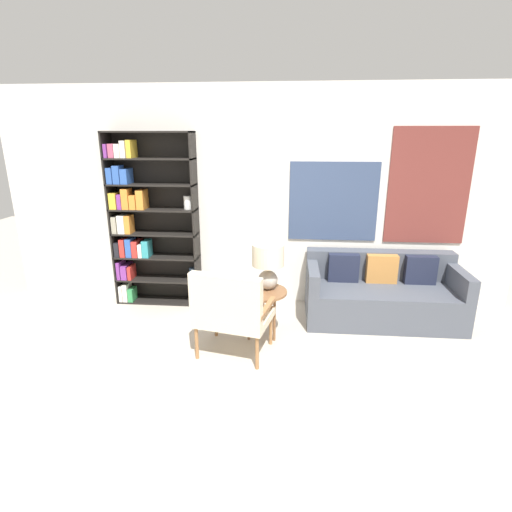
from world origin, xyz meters
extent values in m
plane|color=#B2A899|center=(0.00, 0.00, 0.00)|extent=(14.00, 14.00, 0.00)
cube|color=silver|center=(0.00, 2.03, 1.35)|extent=(6.40, 0.06, 2.70)
cube|color=#334260|center=(0.97, 1.99, 1.33)|extent=(1.07, 0.02, 0.96)
cube|color=brown|center=(2.07, 1.99, 1.53)|extent=(0.94, 0.02, 1.37)
cube|color=black|center=(-1.77, 1.85, 1.08)|extent=(0.02, 0.30, 2.16)
cube|color=black|center=(-0.72, 1.85, 1.08)|extent=(0.02, 0.30, 2.16)
cube|color=black|center=(-1.25, 1.85, 2.15)|extent=(1.07, 0.30, 0.02)
cube|color=black|center=(-1.25, 1.85, 0.01)|extent=(1.07, 0.30, 0.02)
cube|color=black|center=(-1.25, 2.00, 1.08)|extent=(1.07, 0.01, 2.16)
cube|color=black|center=(-1.25, 1.85, 0.32)|extent=(1.07, 0.30, 0.02)
cube|color=silver|center=(-1.73, 1.84, 0.12)|extent=(0.04, 0.25, 0.21)
cube|color=silver|center=(-1.67, 1.81, 0.14)|extent=(0.06, 0.20, 0.23)
cube|color=#338C4C|center=(-1.60, 1.80, 0.10)|extent=(0.06, 0.18, 0.17)
cylinder|color=beige|center=(-0.80, 1.85, 0.12)|extent=(0.11, 0.11, 0.21)
cube|color=black|center=(-1.25, 1.85, 0.62)|extent=(1.07, 0.30, 0.02)
cube|color=#7A338C|center=(-1.73, 1.83, 0.44)|extent=(0.04, 0.23, 0.23)
cube|color=#7A338C|center=(-1.66, 1.84, 0.42)|extent=(0.07, 0.25, 0.18)
cube|color=red|center=(-1.59, 1.81, 0.41)|extent=(0.04, 0.20, 0.17)
cylinder|color=#334C6B|center=(-0.79, 1.85, 0.40)|extent=(0.08, 0.08, 0.15)
cube|color=black|center=(-1.25, 1.85, 0.93)|extent=(1.07, 0.30, 0.02)
cube|color=black|center=(-1.72, 1.79, 0.72)|extent=(0.06, 0.17, 0.18)
cube|color=red|center=(-1.65, 1.80, 0.74)|extent=(0.07, 0.17, 0.23)
cube|color=#2D56A8|center=(-1.57, 1.81, 0.75)|extent=(0.07, 0.20, 0.23)
cube|color=red|center=(-1.49, 1.83, 0.73)|extent=(0.07, 0.23, 0.20)
cube|color=silver|center=(-1.42, 1.80, 0.71)|extent=(0.05, 0.18, 0.17)
cube|color=teal|center=(-1.35, 1.80, 0.74)|extent=(0.08, 0.18, 0.21)
cube|color=black|center=(-1.25, 1.85, 1.23)|extent=(1.07, 0.30, 0.02)
cube|color=gray|center=(-1.72, 1.80, 1.04)|extent=(0.06, 0.19, 0.21)
cube|color=silver|center=(-1.63, 1.80, 1.05)|extent=(0.09, 0.17, 0.23)
cube|color=orange|center=(-1.55, 1.79, 1.05)|extent=(0.07, 0.17, 0.23)
cube|color=black|center=(-1.25, 1.85, 1.54)|extent=(1.07, 0.30, 0.02)
cube|color=gold|center=(-1.71, 1.80, 1.34)|extent=(0.09, 0.17, 0.20)
cube|color=#7A338C|center=(-1.63, 1.79, 1.33)|extent=(0.05, 0.17, 0.18)
cube|color=orange|center=(-1.55, 1.79, 1.37)|extent=(0.08, 0.17, 0.25)
cube|color=orange|center=(-1.46, 1.82, 1.33)|extent=(0.08, 0.21, 0.17)
cube|color=orange|center=(-1.37, 1.81, 1.36)|extent=(0.09, 0.20, 0.23)
cylinder|color=white|center=(-0.80, 1.85, 1.32)|extent=(0.11, 0.11, 0.16)
cube|color=black|center=(-1.25, 1.85, 1.84)|extent=(1.07, 0.30, 0.02)
cube|color=#2D56A8|center=(-1.72, 1.80, 1.64)|extent=(0.07, 0.17, 0.19)
cube|color=#2D56A8|center=(-1.63, 1.80, 1.66)|extent=(0.08, 0.18, 0.22)
cube|color=#2D56A8|center=(-1.54, 1.82, 1.64)|extent=(0.08, 0.22, 0.18)
cube|color=#7A338C|center=(-1.73, 1.83, 1.93)|extent=(0.04, 0.24, 0.16)
cube|color=#B24C6B|center=(-1.66, 1.83, 1.93)|extent=(0.07, 0.25, 0.16)
cube|color=silver|center=(-1.59, 1.81, 1.93)|extent=(0.07, 0.20, 0.16)
cube|color=silver|center=(-1.52, 1.81, 1.95)|extent=(0.06, 0.21, 0.20)
cube|color=gold|center=(-1.45, 1.82, 1.96)|extent=(0.06, 0.22, 0.21)
cylinder|color=olive|center=(0.27, 0.84, 0.17)|extent=(0.04, 0.04, 0.34)
cylinder|color=olive|center=(-0.33, 0.97, 0.17)|extent=(0.04, 0.04, 0.34)
cylinder|color=olive|center=(0.17, 0.37, 0.17)|extent=(0.04, 0.04, 0.34)
cylinder|color=olive|center=(-0.44, 0.50, 0.17)|extent=(0.04, 0.04, 0.34)
cube|color=beige|center=(-0.08, 0.67, 0.38)|extent=(0.80, 0.70, 0.08)
cube|color=beige|center=(-0.13, 0.44, 0.66)|extent=(0.71, 0.25, 0.48)
cube|color=olive|center=(0.24, 0.60, 0.52)|extent=(0.16, 0.51, 0.04)
cube|color=olive|center=(-0.40, 0.74, 0.52)|extent=(0.16, 0.51, 0.04)
cube|color=#474C56|center=(1.55, 1.54, 0.21)|extent=(1.77, 0.83, 0.42)
cube|color=#474C56|center=(1.55, 1.85, 0.59)|extent=(1.77, 0.20, 0.35)
cube|color=#474C56|center=(0.73, 1.54, 0.54)|extent=(0.12, 0.83, 0.25)
cube|color=#474C56|center=(2.37, 1.54, 0.54)|extent=(0.12, 0.83, 0.25)
cube|color=#1E2338|center=(1.10, 1.70, 0.59)|extent=(0.36, 0.12, 0.34)
cube|color=#B27538|center=(1.55, 1.70, 0.59)|extent=(0.36, 0.12, 0.34)
cube|color=#1E2338|center=(2.00, 1.70, 0.59)|extent=(0.36, 0.12, 0.34)
cylinder|color=brown|center=(0.17, 1.00, 0.53)|extent=(0.53, 0.53, 0.02)
cylinder|color=brown|center=(0.17, 1.16, 0.26)|extent=(0.03, 0.03, 0.51)
cylinder|color=brown|center=(0.03, 0.92, 0.26)|extent=(0.03, 0.03, 0.51)
cylinder|color=brown|center=(0.31, 0.92, 0.26)|extent=(0.03, 0.03, 0.51)
ellipsoid|color=#A59E93|center=(0.23, 1.06, 0.64)|extent=(0.21, 0.21, 0.21)
cylinder|color=tan|center=(0.23, 1.06, 0.78)|extent=(0.02, 0.02, 0.06)
cylinder|color=beige|center=(0.23, 1.06, 0.92)|extent=(0.34, 0.34, 0.23)
camera|label=1|loc=(0.45, -2.92, 2.14)|focal=28.00mm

